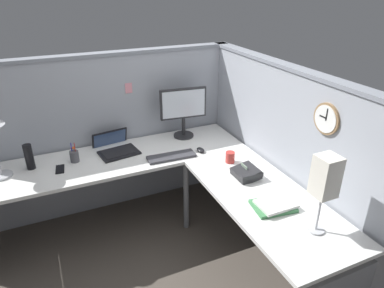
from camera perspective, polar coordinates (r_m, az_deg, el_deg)
ground_plane at (r=3.29m, az=-2.43°, el=-15.73°), size 6.80×6.80×0.00m
cubicle_wall_back at (r=3.50m, az=-13.64°, el=1.64°), size 2.57×0.12×1.58m
cubicle_wall_right at (r=3.03m, az=14.69°, el=-2.42°), size 0.12×2.37×1.58m
desk at (r=2.83m, az=-5.05°, el=-7.48°), size 2.35×2.15×0.73m
monitor at (r=3.39m, az=-1.43°, el=5.80°), size 0.46×0.20×0.50m
laptop at (r=3.30m, az=-12.56°, el=-0.52°), size 0.39×0.43×0.22m
keyboard at (r=3.09m, az=-3.42°, el=-2.07°), size 0.44×0.16×0.02m
computer_mouse at (r=3.18m, az=1.43°, el=-1.01°), size 0.06×0.10×0.03m
pen_cup at (r=3.17m, az=-18.80°, el=-1.90°), size 0.08×0.08×0.18m
cell_phone at (r=3.10m, az=-20.90°, el=-3.89°), size 0.08×0.15×0.01m
thermos_flask at (r=3.17m, az=-25.25°, el=-1.93°), size 0.07×0.07×0.22m
office_phone at (r=2.81m, az=8.94°, el=-4.79°), size 0.19×0.21×0.11m
book_stack at (r=2.51m, az=13.38°, el=-9.76°), size 0.31×0.25×0.04m
desk_lamp_paper at (r=2.19m, az=21.11°, el=-5.34°), size 0.13×0.13×0.53m
coffee_mug at (r=3.01m, az=6.29°, el=-2.17°), size 0.08×0.08×0.10m
wall_clock at (r=2.49m, az=21.33°, el=3.90°), size 0.04×0.22×0.22m
pinned_note_leftmost at (r=3.34m, az=-10.39°, el=9.03°), size 0.07×0.00×0.10m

